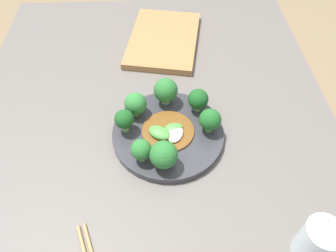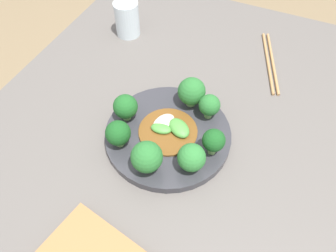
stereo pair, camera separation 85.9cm
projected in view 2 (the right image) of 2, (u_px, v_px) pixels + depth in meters
table at (175, 225)px, 0.96m from camera, size 1.18×0.91×0.76m
plate at (168, 135)px, 0.68m from camera, size 0.26×0.26×0.02m
broccoli_northeast at (192, 158)px, 0.59m from camera, size 0.05×0.05×0.06m
broccoli_south at (125, 107)px, 0.67m from camera, size 0.05×0.05×0.06m
broccoli_west at (192, 92)px, 0.69m from camera, size 0.06×0.06×0.07m
broccoli_northwest at (209, 105)px, 0.67m from camera, size 0.05×0.05×0.06m
broccoli_southeast at (118, 133)px, 0.63m from camera, size 0.05×0.05×0.06m
broccoli_north at (214, 141)px, 0.61m from camera, size 0.04×0.04×0.06m
broccoli_east at (147, 157)px, 0.59m from camera, size 0.06×0.06×0.07m
stirfry_center at (169, 129)px, 0.67m from camera, size 0.12×0.12×0.02m
drinking_glass at (127, 19)px, 0.87m from camera, size 0.06×0.06×0.09m
chopsticks at (270, 62)px, 0.83m from camera, size 0.22×0.09×0.01m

